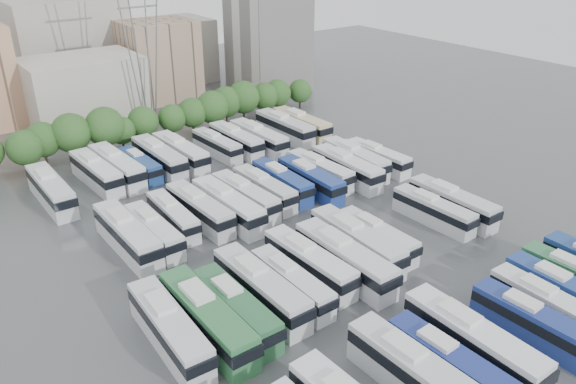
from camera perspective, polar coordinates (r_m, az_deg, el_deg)
ground at (r=65.89m, az=2.70°, el=-5.24°), size 220.00×220.00×0.00m
tree_line at (r=97.29m, az=-13.45°, el=7.28°), size 66.03×7.41×7.91m
city_buildings at (r=121.63m, az=-22.58°, el=11.48°), size 102.00×35.00×20.00m
apartment_tower at (r=125.08m, az=-2.01°, el=16.12°), size 14.00×14.00×26.00m
electricity_pylon at (r=102.06m, az=-14.87°, el=16.36°), size 9.00×6.91×33.83m
bus_r0_s4 at (r=47.04m, az=13.10°, el=-17.72°), size 3.26×13.35×4.17m
bus_r0_s5 at (r=48.96m, az=16.10°, el=-16.48°), size 2.84×11.73×3.66m
bus_r0_s6 at (r=51.33m, az=18.25°, el=-14.16°), size 3.04×13.37×4.19m
bus_r0_s8 at (r=55.50m, az=23.77°, el=-12.14°), size 2.99×11.86×3.69m
bus_r0_s9 at (r=58.12m, az=25.04°, el=-10.56°), size 2.89×11.83×3.69m
bus_r0_s10 at (r=60.76m, az=26.23°, el=-9.15°), size 2.81×11.87×3.71m
bus_r1_s0 at (r=51.26m, az=-11.95°, el=-13.44°), size 3.32×12.97×4.04m
bus_r1_s1 at (r=51.65m, az=-8.24°, el=-12.58°), size 3.05×13.64×4.27m
bus_r1_s2 at (r=52.86m, az=-5.30°, el=-11.69°), size 2.67×12.08×3.79m
bus_r1_s3 at (r=54.97m, az=-2.78°, el=-9.72°), size 2.96×13.22×4.14m
bus_r1_s4 at (r=56.15m, az=0.36°, el=-9.19°), size 2.52×11.31×3.54m
bus_r1_s5 at (r=58.86m, az=2.19°, el=-7.19°), size 3.07×12.51×3.90m
bus_r1_s6 at (r=59.43m, az=5.76°, el=-6.76°), size 3.09×13.58×4.25m
bus_r1_s7 at (r=62.60m, az=6.98°, el=-5.05°), size 3.32×13.37×4.17m
bus_r1_s8 at (r=64.63m, az=9.01°, el=-4.46°), size 2.45×11.17×3.50m
bus_r1_s11 at (r=71.57m, az=14.56°, el=-1.83°), size 2.84×11.47×3.58m
bus_r1_s12 at (r=73.78m, az=16.35°, el=-1.05°), size 2.77×12.56×3.94m
bus_r2_s1 at (r=65.95m, az=-16.01°, el=-4.22°), size 3.06×13.43×4.20m
bus_r2_s2 at (r=66.65m, az=-13.47°, el=-3.85°), size 2.58×11.49×3.60m
bus_r2_s3 at (r=69.61m, az=-11.61°, el=-2.39°), size 2.78×11.03×3.44m
bus_r2_s4 at (r=70.12m, az=-8.95°, el=-1.71°), size 3.17×12.62×3.93m
bus_r2_s5 at (r=70.26m, az=-6.12°, el=-1.38°), size 3.12×13.22×4.13m
bus_r2_s6 at (r=72.75m, az=-4.39°, el=-0.43°), size 3.18×12.35×3.84m
bus_r2_s7 at (r=74.81m, az=-2.42°, el=0.33°), size 2.75×11.82×3.70m
bus_r2_s8 at (r=76.86m, az=-0.61°, el=1.07°), size 2.87×11.79×3.68m
bus_r2_s9 at (r=77.34m, az=2.28°, el=1.29°), size 2.96×12.38×3.87m
bus_r2_s10 at (r=80.34m, az=3.25°, el=2.19°), size 3.13×12.04×3.75m
bus_r2_s11 at (r=81.18m, az=6.01°, el=2.46°), size 3.18×13.02×4.06m
bus_r2_s12 at (r=84.35m, az=6.83°, el=3.33°), size 3.45×12.99×4.04m
bus_r2_s13 at (r=86.02m, az=9.07°, el=3.50°), size 2.89×11.69×3.64m
bus_r3_s0 at (r=80.18m, az=-22.94°, el=0.19°), size 2.97×13.34×4.18m
bus_r3_s2 at (r=83.77m, az=-18.90°, el=1.91°), size 3.49×13.09×4.07m
bus_r3_s3 at (r=84.65m, az=-16.99°, el=2.50°), size 3.65×13.69×4.25m
bus_r3_s4 at (r=85.44m, az=-14.83°, el=2.69°), size 2.67×10.84×3.38m
bus_r3_s5 at (r=86.40m, az=-12.96°, el=3.45°), size 3.16×13.48×4.21m
bus_r3_s6 at (r=87.68m, az=-10.88°, el=3.96°), size 3.36×13.32×4.15m
bus_r3_s8 at (r=90.61m, az=-7.24°, el=4.75°), size 3.04×11.38×3.54m
bus_r3_s9 at (r=91.87m, az=-5.30°, el=5.28°), size 3.00×12.59×3.93m
bus_r3_s10 at (r=92.33m, az=-3.01°, el=5.52°), size 3.15×13.16×4.11m
bus_r3_s12 at (r=96.91m, az=-0.34°, el=6.58°), size 3.25×13.53×4.22m
bus_r3_s13 at (r=98.48m, az=1.37°, el=6.87°), size 3.09×13.32×4.17m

